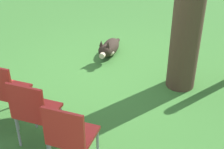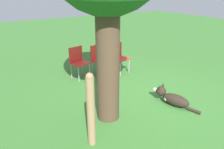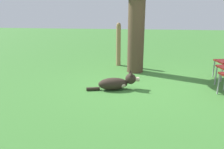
# 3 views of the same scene
# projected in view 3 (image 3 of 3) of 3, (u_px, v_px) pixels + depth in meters

# --- Properties ---
(ground_plane) EXTENTS (30.00, 30.00, 0.00)m
(ground_plane) POSITION_uv_depth(u_px,v_px,m) (143.00, 81.00, 5.21)
(ground_plane) COLOR #38702D
(dog) EXTENTS (1.12, 0.45, 0.42)m
(dog) POSITION_uv_depth(u_px,v_px,m) (117.00, 83.00, 4.65)
(dog) COLOR #2D231C
(dog) RESTS_ON ground_plane
(fence_post) EXTENTS (0.14, 0.14, 1.29)m
(fence_post) POSITION_uv_depth(u_px,v_px,m) (118.00, 44.00, 6.57)
(fence_post) COLOR #937551
(fence_post) RESTS_ON ground_plane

